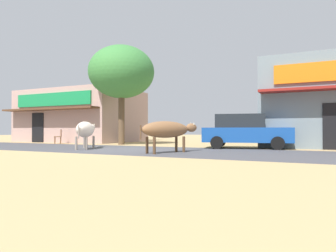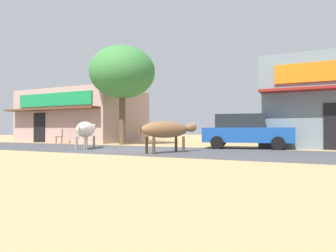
{
  "view_description": "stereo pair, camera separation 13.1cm",
  "coord_description": "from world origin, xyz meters",
  "px_view_note": "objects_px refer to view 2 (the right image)",
  "views": [
    {
      "loc": [
        7.88,
        -11.59,
        0.9
      ],
      "look_at": [
        1.95,
        0.69,
        1.07
      ],
      "focal_mm": 32.46,
      "sensor_mm": 36.0,
      "label": 1
    },
    {
      "loc": [
        8.0,
        -11.53,
        0.9
      ],
      "look_at": [
        1.95,
        0.69,
        1.07
      ],
      "focal_mm": 32.46,
      "sensor_mm": 36.0,
      "label": 2
    }
  ],
  "objects_px": {
    "cow_near_brown": "(86,130)",
    "cafe_chair_near_tree": "(60,136)",
    "roadside_tree": "(122,72)",
    "cow_far_dark": "(167,130)",
    "parked_hatchback_car": "(245,131)"
  },
  "relations": [
    {
      "from": "parked_hatchback_car",
      "to": "cow_far_dark",
      "type": "relative_size",
      "value": 1.57
    },
    {
      "from": "parked_hatchback_car",
      "to": "cow_far_dark",
      "type": "height_order",
      "value": "parked_hatchback_car"
    },
    {
      "from": "roadside_tree",
      "to": "cafe_chair_near_tree",
      "type": "bearing_deg",
      "value": -171.82
    },
    {
      "from": "cow_near_brown",
      "to": "cafe_chair_near_tree",
      "type": "relative_size",
      "value": 2.75
    },
    {
      "from": "cow_near_brown",
      "to": "cow_far_dark",
      "type": "xyz_separation_m",
      "value": [
        4.51,
        -0.5,
        -0.0
      ]
    },
    {
      "from": "cow_far_dark",
      "to": "cafe_chair_near_tree",
      "type": "bearing_deg",
      "value": 157.72
    },
    {
      "from": "cow_far_dark",
      "to": "cow_near_brown",
      "type": "bearing_deg",
      "value": 173.63
    },
    {
      "from": "roadside_tree",
      "to": "cow_near_brown",
      "type": "relative_size",
      "value": 2.36
    },
    {
      "from": "cafe_chair_near_tree",
      "to": "cow_far_dark",
      "type": "bearing_deg",
      "value": -22.28
    },
    {
      "from": "parked_hatchback_car",
      "to": "roadside_tree",
      "type": "bearing_deg",
      "value": 176.19
    },
    {
      "from": "cow_near_brown",
      "to": "cafe_chair_near_tree",
      "type": "xyz_separation_m",
      "value": [
        -5.24,
        3.49,
        -0.38
      ]
    },
    {
      "from": "roadside_tree",
      "to": "cow_near_brown",
      "type": "bearing_deg",
      "value": -78.72
    },
    {
      "from": "roadside_tree",
      "to": "cow_near_brown",
      "type": "distance_m",
      "value": 5.46
    },
    {
      "from": "cow_near_brown",
      "to": "cow_far_dark",
      "type": "relative_size",
      "value": 0.92
    },
    {
      "from": "roadside_tree",
      "to": "cafe_chair_near_tree",
      "type": "relative_size",
      "value": 6.51
    }
  ]
}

